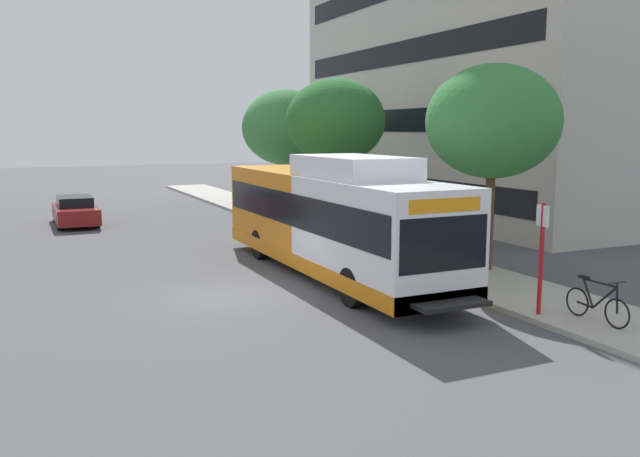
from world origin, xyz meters
name	(u,v)px	position (x,y,z in m)	size (l,w,h in m)	color
ground_plane	(165,247)	(0.00, 8.00, 0.00)	(120.00, 120.00, 0.00)	#4C4C51
sidewalk_curb	(355,241)	(7.00, 6.00, 0.07)	(3.00, 56.00, 0.14)	#A8A399
transit_bus	(332,219)	(3.63, 1.19, 1.70)	(2.58, 12.25, 3.65)	white
bus_stop_sign_pole	(541,250)	(5.86, -5.17, 1.65)	(0.10, 0.36, 2.60)	red
bicycle_parked	(597,303)	(6.57, -6.19, 0.56)	(0.52, 1.76, 1.02)	black
street_tree_near_stop	(493,122)	(8.00, -0.73, 4.60)	(3.97, 3.97, 6.16)	#4C3823
street_tree_mid_block	(336,121)	(7.60, 8.97, 4.74)	(4.23, 4.23, 6.41)	#4C3823
street_tree_far_block	(286,127)	(8.18, 15.97, 4.50)	(4.67, 4.67, 6.35)	#4C3823
parked_car_far_lane	(75,211)	(-2.52, 15.69, 0.66)	(1.80, 4.50, 1.33)	maroon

